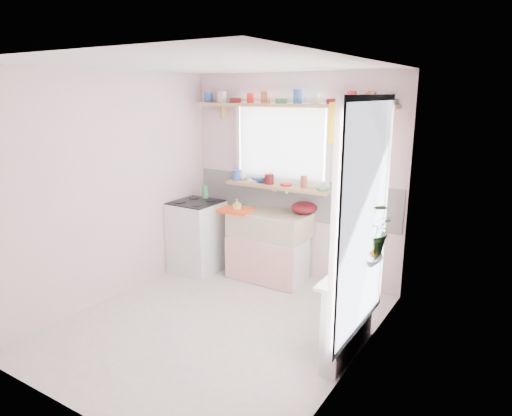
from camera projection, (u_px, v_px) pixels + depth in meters
The scene contains 19 objects.
room at pixel (317, 183), 4.63m from camera, with size 3.20×3.20×3.20m.
sink_unit at pixel (269, 245), 5.63m from camera, with size 0.95×0.65×1.11m.
cooker at pixel (197, 236), 5.92m from camera, with size 0.58×0.58×0.93m.
radiator_ledge at pixel (349, 312), 4.00m from camera, with size 0.22×0.95×0.78m.
windowsill at pixel (277, 187), 5.61m from camera, with size 1.40×0.22×0.04m, color tan.
pine_shelf at pixel (289, 105), 5.29m from camera, with size 2.52×0.24×0.04m, color tan.
shelf_crockery at pixel (286, 99), 5.29m from camera, with size 2.47×0.11×0.12m.
sill_crockery at pixel (274, 180), 5.62m from camera, with size 1.35×0.11×0.12m.
dish_tray at pixel (235, 210), 5.56m from camera, with size 0.38×0.29×0.04m, color #F64B15.
colander at pixel (304, 208), 5.47m from camera, with size 0.32×0.32×0.14m, color #510D13.
jade_plant at pixel (371, 229), 4.15m from camera, with size 0.52×0.45×0.57m, color #2F5A24.
fruit_bowl at pixel (364, 259), 4.08m from camera, with size 0.32×0.32×0.08m, color white.
herb_pot at pixel (350, 264), 3.77m from camera, with size 0.11×0.08×0.22m, color #326D2B.
soap_bottle_sink at pixel (237, 205), 5.53m from camera, with size 0.08×0.08×0.17m, color #CDBF5B.
sill_cup at pixel (242, 176), 5.93m from camera, with size 0.14×0.14×0.11m, color silver.
sill_bowl at pixel (260, 179), 5.80m from camera, with size 0.21×0.21×0.07m, color #314DA2.
shelf_vase at pixel (369, 98), 4.84m from camera, with size 0.13×0.13×0.14m, color #A54032.
cooker_bottle at pixel (205, 190), 5.97m from camera, with size 0.09×0.09×0.23m, color #418353.
fruit at pixel (365, 253), 4.06m from camera, with size 0.20×0.14×0.10m.
Camera 1 is at (2.55, -3.33, 2.26)m, focal length 32.00 mm.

